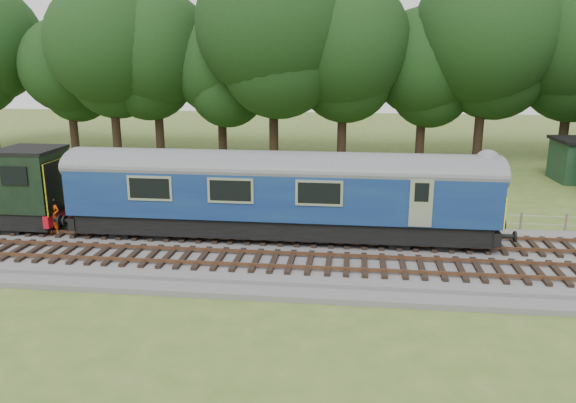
# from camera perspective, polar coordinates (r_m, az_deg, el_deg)

# --- Properties ---
(ground) EXTENTS (120.00, 120.00, 0.00)m
(ground) POSITION_cam_1_polar(r_m,az_deg,el_deg) (23.14, 6.00, -5.87)
(ground) COLOR #3F5F23
(ground) RESTS_ON ground
(ballast) EXTENTS (70.00, 7.00, 0.35)m
(ballast) POSITION_cam_1_polar(r_m,az_deg,el_deg) (23.08, 6.01, -5.46)
(ballast) COLOR #4C4C4F
(ballast) RESTS_ON ground
(track_north) EXTENTS (67.20, 2.40, 0.21)m
(track_north) POSITION_cam_1_polar(r_m,az_deg,el_deg) (24.33, 6.08, -3.80)
(track_north) COLOR black
(track_north) RESTS_ON ballast
(track_south) EXTENTS (67.20, 2.40, 0.21)m
(track_south) POSITION_cam_1_polar(r_m,az_deg,el_deg) (21.50, 5.95, -6.32)
(track_south) COLOR black
(track_south) RESTS_ON ballast
(fence) EXTENTS (64.00, 0.12, 1.00)m
(fence) POSITION_cam_1_polar(r_m,az_deg,el_deg) (27.41, 6.16, -2.57)
(fence) COLOR #6B6054
(fence) RESTS_ON ground
(tree_line) EXTENTS (70.00, 8.00, 18.00)m
(tree_line) POSITION_cam_1_polar(r_m,az_deg,el_deg) (44.43, 6.49, 4.11)
(tree_line) COLOR black
(tree_line) RESTS_ON ground
(dmu_railcar) EXTENTS (18.05, 2.86, 3.88)m
(dmu_railcar) POSITION_cam_1_polar(r_m,az_deg,el_deg) (23.93, -0.89, 1.43)
(dmu_railcar) COLOR black
(dmu_railcar) RESTS_ON ground
(worker) EXTENTS (0.65, 0.45, 1.72)m
(worker) POSITION_cam_1_polar(r_m,az_deg,el_deg) (26.76, -22.80, -1.39)
(worker) COLOR #FE530D
(worker) RESTS_ON ballast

